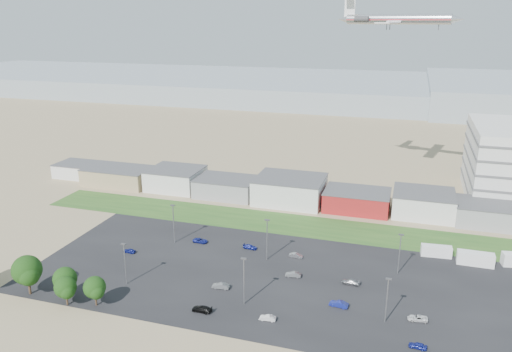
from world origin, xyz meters
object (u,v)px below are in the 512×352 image
at_px(parked_car_2, 418,346).
at_px(box_trailer_a, 436,251).
at_px(parked_car_6, 250,247).
at_px(parked_car_7, 293,274).
at_px(parked_car_11, 296,256).
at_px(parked_car_13, 268,318).
at_px(airliner, 397,19).
at_px(parked_car_1, 339,304).
at_px(parked_car_4, 221,286).
at_px(parked_car_5, 129,251).
at_px(parked_car_3, 202,309).
at_px(parked_car_0, 418,318).
at_px(parked_car_9, 200,241).
at_px(parked_car_12, 350,282).

bearing_deg(parked_car_2, box_trailer_a, 179.54).
relative_size(parked_car_2, parked_car_6, 0.87).
distance_m(parked_car_7, parked_car_11, 9.96).
bearing_deg(parked_car_13, airliner, 165.00).
relative_size(parked_car_1, parked_car_4, 1.02).
height_order(parked_car_5, parked_car_7, parked_car_7).
bearing_deg(parked_car_13, parked_car_5, -117.41).
bearing_deg(parked_car_4, parked_car_13, 51.69).
bearing_deg(airliner, parked_car_1, -80.52).
height_order(box_trailer_a, parked_car_2, box_trailer_a).
relative_size(parked_car_3, parked_car_4, 1.09).
bearing_deg(parked_car_0, parked_car_9, -117.75).
bearing_deg(parked_car_2, parked_car_3, -83.45).
bearing_deg(parked_car_0, parked_car_11, -131.28).
xyz_separation_m(parked_car_1, parked_car_3, (-26.67, -10.26, -0.03)).
bearing_deg(parked_car_1, airliner, -176.40).
distance_m(parked_car_0, parked_car_4, 42.15).
height_order(airliner, parked_car_3, airliner).
xyz_separation_m(parked_car_5, parked_car_12, (56.58, 0.74, 0.04)).
bearing_deg(airliner, parked_car_2, -69.80).
bearing_deg(parked_car_12, parked_car_5, -84.56).
distance_m(parked_car_4, parked_car_9, 25.21).
height_order(parked_car_11, parked_car_12, parked_car_12).
xyz_separation_m(box_trailer_a, parked_car_9, (-60.57, -10.45, -0.84)).
distance_m(box_trailer_a, parked_car_7, 38.69).
height_order(parked_car_0, parked_car_5, parked_car_5).
height_order(box_trailer_a, parked_car_6, box_trailer_a).
relative_size(airliner, parked_car_4, 10.19).
bearing_deg(parked_car_1, parked_car_11, -138.18).
bearing_deg(parked_car_6, parked_car_3, -178.37).
relative_size(parked_car_6, parked_car_7, 1.02).
xyz_separation_m(parked_car_3, parked_car_9, (-13.72, 30.80, -0.06)).
bearing_deg(parked_car_9, parked_car_6, -86.67).
xyz_separation_m(parked_car_7, parked_car_13, (-0.78, -18.84, -0.06)).
height_order(parked_car_6, parked_car_7, parked_car_7).
height_order(parked_car_1, parked_car_3, parked_car_1).
xyz_separation_m(parked_car_4, parked_car_7, (14.26, 10.04, -0.04)).
relative_size(parked_car_1, parked_car_9, 0.99).
xyz_separation_m(parked_car_0, parked_car_2, (0.05, -9.21, 0.01)).
distance_m(box_trailer_a, parked_car_9, 61.47).
bearing_deg(parked_car_9, airliner, -36.05).
xyz_separation_m(parked_car_2, parked_car_3, (-42.53, -0.68, 0.06)).
bearing_deg(parked_car_6, parked_car_5, 113.82).
relative_size(parked_car_9, parked_car_13, 1.22).
bearing_deg(parked_car_0, parked_car_3, -84.23).
xyz_separation_m(parked_car_1, parked_car_5, (-55.41, 9.37, -0.10)).
bearing_deg(parked_car_7, parked_car_2, 49.51).
distance_m(parked_car_3, parked_car_9, 33.72).
distance_m(parked_car_6, parked_car_11, 12.73).
bearing_deg(parked_car_5, parked_car_11, 105.51).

